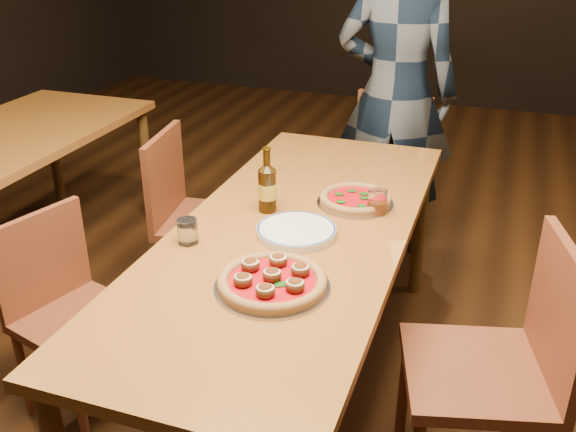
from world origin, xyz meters
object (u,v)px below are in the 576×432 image
(chair_main_nw, at_px, (80,319))
(diner, at_px, (396,94))
(chair_end, at_px, (380,177))
(chair_main_e, at_px, (477,371))
(plate_stack, at_px, (296,231))
(pizza_margherita, at_px, (355,199))
(pizza_meatball, at_px, (272,281))
(beer_bottle, at_px, (267,189))
(water_glass, at_px, (188,231))
(amber_glass, at_px, (377,202))
(table_main, at_px, (293,246))
(chair_main_sw, at_px, (208,220))

(chair_main_nw, distance_m, diner, 1.97)
(chair_main_nw, bearing_deg, chair_end, -9.73)
(chair_main_e, distance_m, plate_stack, 0.74)
(pizza_margherita, bearing_deg, pizza_meatball, -97.70)
(chair_end, bearing_deg, pizza_meatball, -83.16)
(beer_bottle, height_order, water_glass, beer_bottle)
(chair_end, relative_size, water_glass, 10.63)
(beer_bottle, xyz_separation_m, amber_glass, (0.39, 0.11, -0.04))
(chair_main_nw, xyz_separation_m, amber_glass, (0.97, 0.55, 0.38))
(table_main, distance_m, diner, 1.42)
(chair_main_e, relative_size, amber_glass, 10.59)
(water_glass, bearing_deg, chair_main_sw, 111.88)
(table_main, relative_size, pizza_meatball, 5.72)
(chair_main_e, height_order, beer_bottle, beer_bottle)
(chair_main_e, relative_size, beer_bottle, 3.93)
(chair_end, distance_m, pizza_margherita, 1.07)
(diner, bearing_deg, amber_glass, 95.60)
(chair_end, xyz_separation_m, diner, (0.04, 0.11, 0.43))
(chair_main_e, distance_m, pizza_meatball, 0.70)
(pizza_meatball, xyz_separation_m, amber_glass, (0.19, 0.61, 0.02))
(pizza_meatball, xyz_separation_m, beer_bottle, (-0.21, 0.50, 0.06))
(beer_bottle, bearing_deg, chair_main_e, -22.49)
(amber_glass, bearing_deg, chair_end, 100.28)
(diner, bearing_deg, beer_bottle, 77.76)
(chair_end, bearing_deg, chair_main_sw, -122.64)
(chair_main_nw, distance_m, beer_bottle, 0.84)
(chair_main_nw, bearing_deg, pizza_margherita, -39.63)
(chair_main_e, distance_m, pizza_margherita, 0.79)
(plate_stack, xyz_separation_m, amber_glass, (0.23, 0.26, 0.03))
(table_main, xyz_separation_m, pizza_margherita, (0.16, 0.27, 0.09))
(chair_main_nw, height_order, beer_bottle, beer_bottle)
(beer_bottle, bearing_deg, table_main, -38.15)
(chair_end, distance_m, beer_bottle, 1.27)
(pizza_meatball, height_order, water_glass, water_glass)
(chair_main_nw, relative_size, diner, 0.47)
(pizza_margherita, height_order, diner, diner)
(chair_main_e, height_order, amber_glass, chair_main_e)
(beer_bottle, bearing_deg, chair_end, 80.59)
(pizza_margherita, distance_m, plate_stack, 0.35)
(chair_end, xyz_separation_m, amber_glass, (0.20, -1.08, 0.34))
(water_glass, height_order, amber_glass, amber_glass)
(amber_glass, xyz_separation_m, diner, (-0.16, 1.19, 0.09))
(chair_main_nw, relative_size, pizza_meatball, 2.37)
(plate_stack, bearing_deg, chair_end, 88.64)
(pizza_margherita, relative_size, water_glass, 3.44)
(pizza_margherita, distance_m, diner, 1.14)
(pizza_meatball, xyz_separation_m, pizza_margherita, (0.09, 0.67, -0.01))
(pizza_margherita, bearing_deg, diner, 93.22)
(pizza_margherita, xyz_separation_m, amber_glass, (0.10, -0.06, 0.03))
(amber_glass, height_order, diner, diner)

